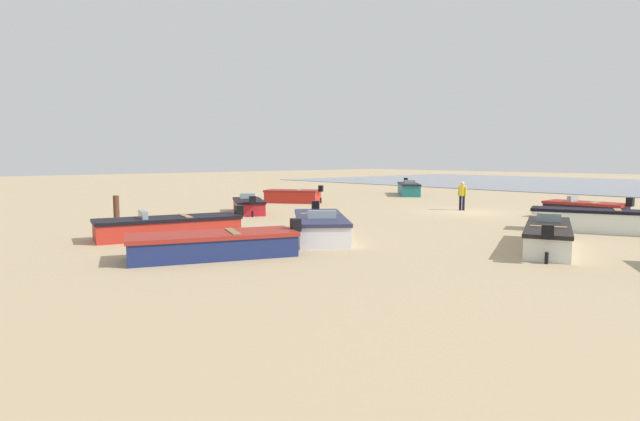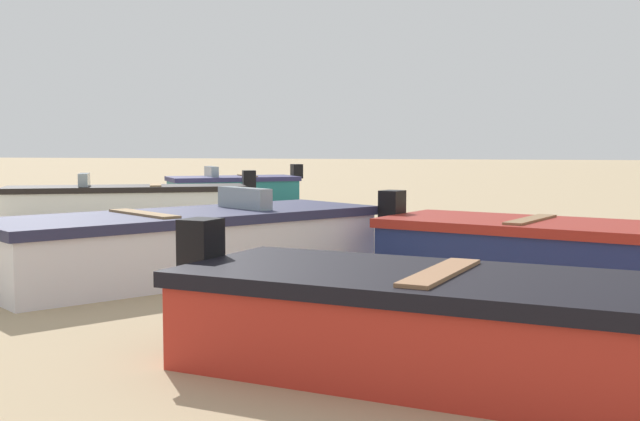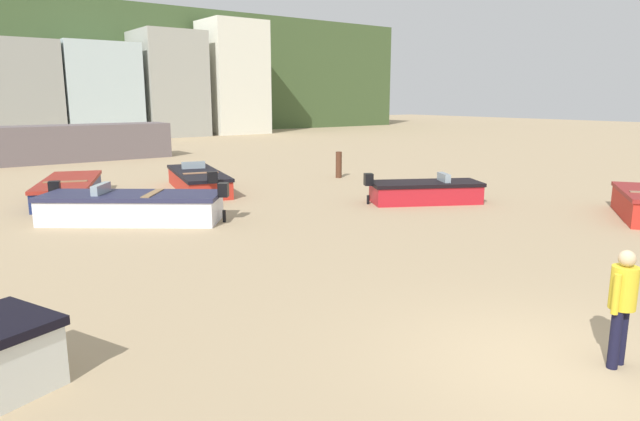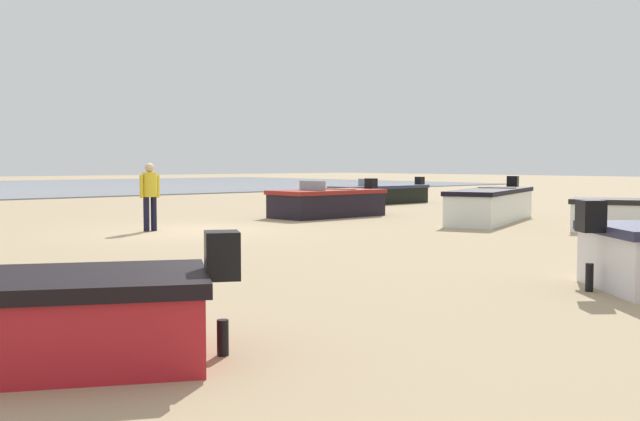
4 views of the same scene
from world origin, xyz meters
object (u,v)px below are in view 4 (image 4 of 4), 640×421
object	(u,v)px
boat_white_6	(491,205)
boat_black_8	(380,194)
boat_black_1	(328,203)
beach_walker_foreground	(150,191)

from	to	relation	value
boat_white_6	boat_black_8	xyz separation A→B (m)	(-4.10, -8.26, -0.08)
boat_black_1	beach_walker_foreground	size ratio (longest dim) A/B	2.38
boat_white_6	boat_black_8	distance (m)	9.23
boat_black_8	beach_walker_foreground	size ratio (longest dim) A/B	3.06
boat_white_6	boat_black_1	bearing A→B (deg)	5.09
boat_black_1	beach_walker_foreground	bearing A→B (deg)	95.63
boat_black_1	boat_white_6	xyz separation A→B (m)	(-2.21, 4.36, 0.04)
boat_black_1	boat_black_8	bearing A→B (deg)	-59.54
boat_black_1	boat_white_6	distance (m)	4.88
boat_white_6	boat_black_8	bearing A→B (deg)	-48.16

